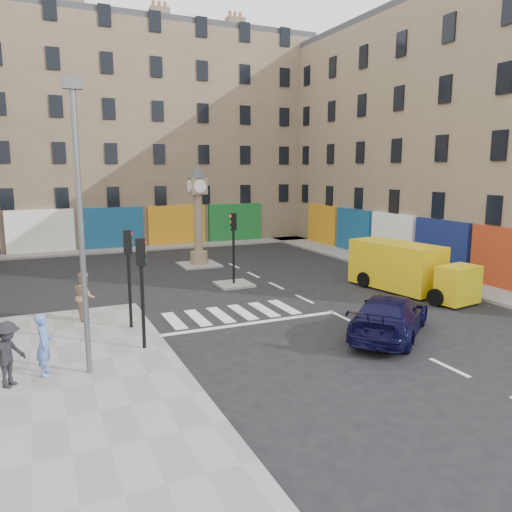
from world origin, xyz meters
TOP-DOWN VIEW (x-y plane):
  - ground at (0.00, 0.00)m, footprint 120.00×120.00m
  - sidewalk_left at (-11.00, -2.00)m, footprint 7.00×16.00m
  - sidewalk_right at (8.70, 10.00)m, footprint 2.60×30.00m
  - sidewalk_far at (-4.00, 22.20)m, footprint 32.00×2.40m
  - island_near at (-2.00, 8.00)m, footprint 1.80×1.80m
  - island_far at (-2.00, 14.00)m, footprint 2.40×2.40m
  - building_right at (15.00, 10.00)m, footprint 10.00×30.00m
  - building_far at (-4.00, 28.00)m, footprint 32.00×10.00m
  - traffic_light_left_near at (-8.30, 0.20)m, footprint 0.28×0.22m
  - traffic_light_left_far at (-8.30, 2.60)m, footprint 0.28×0.22m
  - traffic_light_island at (-2.00, 8.00)m, footprint 0.28×0.22m
  - lamp_post at (-10.20, -1.20)m, footprint 0.50×0.25m
  - clock_pillar at (-2.00, 14.00)m, footprint 1.20×1.20m
  - navy_sedan at (0.25, -1.81)m, footprint 5.47×5.06m
  - yellow_van at (5.33, 3.23)m, footprint 3.05×6.79m
  - pedestrian_blue at (-11.37, -0.85)m, footprint 0.55×0.74m
  - pedestrian_tan at (-9.77, 4.39)m, footprint 0.81×0.99m
  - pedestrian_dark at (-12.29, -1.30)m, footprint 1.28×1.36m

SIDE VIEW (x-z plane):
  - ground at x=0.00m, z-range 0.00..0.00m
  - island_near at x=-2.00m, z-range 0.00..0.12m
  - island_far at x=-2.00m, z-range 0.00..0.12m
  - sidewalk_left at x=-11.00m, z-range 0.00..0.15m
  - sidewalk_right at x=8.70m, z-range 0.00..0.15m
  - sidewalk_far at x=-4.00m, z-range 0.00..0.15m
  - navy_sedan at x=0.25m, z-range 0.00..1.54m
  - pedestrian_blue at x=-11.37m, z-range 0.15..1.98m
  - pedestrian_dark at x=-12.29m, z-range 0.15..1.99m
  - pedestrian_tan at x=-9.77m, z-range 0.15..2.06m
  - yellow_van at x=5.33m, z-range -0.01..2.38m
  - traffic_light_island at x=-2.00m, z-range 0.74..4.44m
  - traffic_light_left_near at x=-8.30m, z-range 0.77..4.47m
  - traffic_light_left_far at x=-8.30m, z-range 0.77..4.47m
  - clock_pillar at x=-2.00m, z-range 0.50..6.60m
  - lamp_post at x=-10.20m, z-range 0.64..8.94m
  - building_right at x=15.00m, z-range 0.00..16.00m
  - building_far at x=-4.00m, z-range 0.00..17.00m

